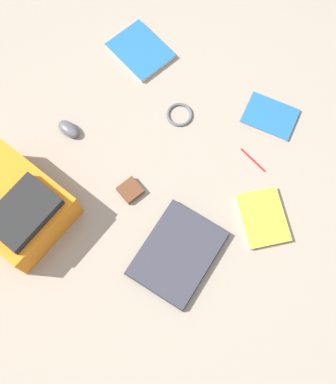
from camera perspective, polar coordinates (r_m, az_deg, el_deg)
name	(u,v)px	position (r m, az deg, el deg)	size (l,w,h in m)	color
ground_plane	(155,192)	(1.98, -1.52, 0.04)	(4.18, 4.18, 0.00)	gray
backpack	(14,207)	(1.95, -17.81, -1.67)	(0.38, 0.44, 0.21)	orange
laptop	(177,253)	(1.89, 1.14, -7.31)	(0.36, 0.27, 0.03)	#24242C
book_manual	(140,51)	(2.28, -3.32, 16.42)	(0.27, 0.31, 0.02)	silver
book_blue	(270,116)	(2.15, 12.04, 8.81)	(0.19, 0.24, 0.01)	silver
book_comic	(263,218)	(1.97, 11.22, -3.04)	(0.29, 0.28, 0.02)	silver
computer_mouse	(69,129)	(2.10, -11.73, 7.35)	(0.06, 0.11, 0.04)	#4C4C51
cable_coil	(180,115)	(2.11, 1.39, 9.19)	(0.11, 0.11, 0.01)	#4C4C51
pen_black	(253,160)	(2.05, 10.10, 3.81)	(0.01, 0.01, 0.14)	red
earbud_pouch	(130,190)	(1.97, -4.49, 0.21)	(0.08, 0.08, 0.03)	#59331E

